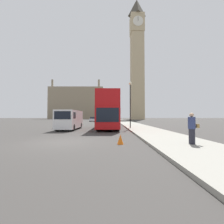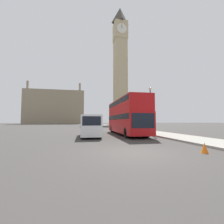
{
  "view_description": "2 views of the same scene",
  "coord_description": "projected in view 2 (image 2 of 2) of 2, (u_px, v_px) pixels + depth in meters",
  "views": [
    {
      "loc": [
        2.97,
        -9.3,
        1.56
      ],
      "look_at": [
        3.11,
        10.17,
        2.15
      ],
      "focal_mm": 24.0,
      "sensor_mm": 36.0,
      "label": 1
    },
    {
      "loc": [
        -2.74,
        -7.66,
        1.66
      ],
      "look_at": [
        2.2,
        17.61,
        3.26
      ],
      "focal_mm": 24.0,
      "sensor_mm": 36.0,
      "label": 2
    }
  ],
  "objects": [
    {
      "name": "street_lamp",
      "position": [
        150.0,
        103.0,
        18.36
      ],
      "size": [
        0.36,
        0.36,
        5.74
      ],
      "color": "black",
      "rests_on": "sidewalk_strip"
    },
    {
      "name": "traffic_cone",
      "position": [
        205.0,
        148.0,
        7.78
      ],
      "size": [
        0.36,
        0.36,
        0.55
      ],
      "color": "orange",
      "rests_on": "ground_plane"
    },
    {
      "name": "building_block_distant",
      "position": [
        55.0,
        107.0,
        92.89
      ],
      "size": [
        34.88,
        10.18,
        25.1
      ],
      "color": "gray",
      "rests_on": "ground_plane"
    },
    {
      "name": "white_van",
      "position": [
        90.0,
        125.0,
        16.05
      ],
      "size": [
        2.0,
        5.68,
        2.27
      ],
      "color": "white",
      "rests_on": "ground_plane"
    },
    {
      "name": "parked_sedan",
      "position": [
        83.0,
        125.0,
        43.85
      ],
      "size": [
        1.79,
        4.56,
        1.41
      ],
      "color": "silver",
      "rests_on": "ground_plane"
    },
    {
      "name": "ground_plane",
      "position": [
        135.0,
        153.0,
        7.92
      ],
      "size": [
        300.0,
        300.0,
        0.0
      ],
      "primitive_type": "plane",
      "color": "#383533"
    },
    {
      "name": "red_double_decker_bus",
      "position": [
        126.0,
        115.0,
        18.93
      ],
      "size": [
        2.54,
        10.91,
        4.33
      ],
      "color": "#B71114",
      "rests_on": "ground_plane"
    },
    {
      "name": "clock_tower",
      "position": [
        120.0,
        63.0,
        80.92
      ],
      "size": [
        7.04,
        7.21,
        64.54
      ],
      "color": "tan",
      "rests_on": "ground_plane"
    }
  ]
}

